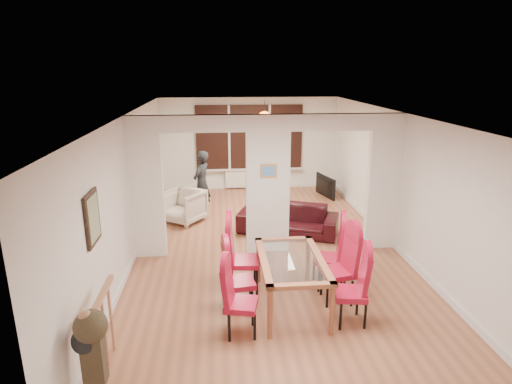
{
  "coord_description": "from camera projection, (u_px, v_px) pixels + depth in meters",
  "views": [
    {
      "loc": [
        -0.91,
        -7.54,
        3.39
      ],
      "look_at": [
        -0.16,
        0.6,
        1.0
      ],
      "focal_mm": 30.0,
      "sensor_mm": 36.0,
      "label": 1
    }
  ],
  "objects": [
    {
      "name": "floor",
      "position": [
        267.0,
        250.0,
        8.24
      ],
      "size": [
        5.0,
        9.0,
        0.01
      ],
      "primitive_type": "cube",
      "color": "#995B3D",
      "rests_on": "ground"
    },
    {
      "name": "room_walls",
      "position": [
        268.0,
        185.0,
        7.88
      ],
      "size": [
        5.0,
        9.0,
        2.6
      ],
      "primitive_type": null,
      "color": "silver",
      "rests_on": "floor"
    },
    {
      "name": "divider_wall",
      "position": [
        268.0,
        185.0,
        7.88
      ],
      "size": [
        5.0,
        0.18,
        2.6
      ],
      "primitive_type": "cube",
      "color": "white",
      "rests_on": "floor"
    },
    {
      "name": "bay_window_blinds",
      "position": [
        249.0,
        137.0,
        12.07
      ],
      "size": [
        3.0,
        0.08,
        1.8
      ],
      "primitive_type": "cube",
      "color": "black",
      "rests_on": "room_walls"
    },
    {
      "name": "radiator",
      "position": [
        250.0,
        179.0,
        12.36
      ],
      "size": [
        1.4,
        0.08,
        0.5
      ],
      "primitive_type": "cube",
      "color": "white",
      "rests_on": "floor"
    },
    {
      "name": "pendant_light",
      "position": [
        264.0,
        118.0,
        10.82
      ],
      "size": [
        0.36,
        0.36,
        0.36
      ],
      "primitive_type": "sphere",
      "color": "orange",
      "rests_on": "room_walls"
    },
    {
      "name": "stair_newel",
      "position": [
        103.0,
        329.0,
        4.83
      ],
      "size": [
        0.4,
        1.2,
        1.1
      ],
      "primitive_type": null,
      "color": "#A96E4E",
      "rests_on": "floor"
    },
    {
      "name": "wall_poster",
      "position": [
        93.0,
        218.0,
        5.28
      ],
      "size": [
        0.04,
        0.52,
        0.67
      ],
      "primitive_type": "cube",
      "color": "gray",
      "rests_on": "room_walls"
    },
    {
      "name": "pillar_photo",
      "position": [
        269.0,
        171.0,
        7.7
      ],
      "size": [
        0.3,
        0.03,
        0.25
      ],
      "primitive_type": "cube",
      "color": "#4C8CD8",
      "rests_on": "divider_wall"
    },
    {
      "name": "dining_table",
      "position": [
        291.0,
        282.0,
        6.24
      ],
      "size": [
        0.91,
        1.62,
        0.76
      ],
      "primitive_type": null,
      "color": "#955437",
      "rests_on": "floor"
    },
    {
      "name": "dining_chair_la",
      "position": [
        241.0,
        299.0,
        5.54
      ],
      "size": [
        0.49,
        0.49,
        1.02
      ],
      "primitive_type": null,
      "rotation": [
        0.0,
        0.0,
        -0.23
      ],
      "color": "maroon",
      "rests_on": "floor"
    },
    {
      "name": "dining_chair_lb",
      "position": [
        240.0,
        277.0,
        6.1
      ],
      "size": [
        0.46,
        0.46,
        1.02
      ],
      "primitive_type": null,
      "rotation": [
        0.0,
        0.0,
        0.14
      ],
      "color": "maroon",
      "rests_on": "floor"
    },
    {
      "name": "dining_chair_lc",
      "position": [
        244.0,
        256.0,
        6.63
      ],
      "size": [
        0.5,
        0.5,
        1.16
      ],
      "primitive_type": null,
      "rotation": [
        0.0,
        0.0,
        -0.08
      ],
      "color": "maroon",
      "rests_on": "floor"
    },
    {
      "name": "dining_chair_ra",
      "position": [
        351.0,
        288.0,
        5.78
      ],
      "size": [
        0.48,
        0.48,
        1.05
      ],
      "primitive_type": null,
      "rotation": [
        0.0,
        0.0,
        -0.16
      ],
      "color": "maroon",
      "rests_on": "floor"
    },
    {
      "name": "dining_chair_rb",
      "position": [
        337.0,
        267.0,
        6.32
      ],
      "size": [
        0.52,
        0.52,
        1.11
      ],
      "primitive_type": null,
      "rotation": [
        0.0,
        0.0,
        0.2
      ],
      "color": "maroon",
      "rests_on": "floor"
    },
    {
      "name": "dining_chair_rc",
      "position": [
        328.0,
        254.0,
        6.76
      ],
      "size": [
        0.54,
        0.54,
        1.1
      ],
      "primitive_type": null,
      "rotation": [
        0.0,
        0.0,
        -0.25
      ],
      "color": "maroon",
      "rests_on": "floor"
    },
    {
      "name": "sofa",
      "position": [
        288.0,
        219.0,
        9.06
      ],
      "size": [
        2.23,
        1.48,
        0.61
      ],
      "primitive_type": "imported",
      "rotation": [
        0.0,
        0.0,
        -0.35
      ],
      "color": "black",
      "rests_on": "floor"
    },
    {
      "name": "armchair",
      "position": [
        184.0,
        206.0,
        9.68
      ],
      "size": [
        1.12,
        1.12,
        0.74
      ],
      "primitive_type": "imported",
      "rotation": [
        0.0,
        0.0,
        -0.63
      ],
      "color": "beige",
      "rests_on": "floor"
    },
    {
      "name": "person",
      "position": [
        202.0,
        183.0,
        10.13
      ],
      "size": [
        0.66,
        0.56,
        1.53
      ],
      "primitive_type": "imported",
      "rotation": [
        0.0,
        0.0,
        -1.99
      ],
      "color": "black",
      "rests_on": "floor"
    },
    {
      "name": "television",
      "position": [
        322.0,
        186.0,
        11.61
      ],
      "size": [
        0.99,
        0.38,
        0.57
      ],
      "primitive_type": "imported",
      "rotation": [
        0.0,
        0.0,
        1.83
      ],
      "color": "black",
      "rests_on": "floor"
    },
    {
      "name": "coffee_table",
      "position": [
        269.0,
        205.0,
        10.61
      ],
      "size": [
        1.1,
        0.71,
        0.23
      ],
      "primitive_type": null,
      "rotation": [
        0.0,
        0.0,
        -0.21
      ],
      "color": "black",
      "rests_on": "floor"
    },
    {
      "name": "bottle",
      "position": [
        260.0,
        195.0,
        10.56
      ],
      "size": [
        0.07,
        0.07,
        0.27
      ],
      "primitive_type": "cylinder",
      "color": "#143F19",
      "rests_on": "coffee_table"
    },
    {
      "name": "bowl",
      "position": [
        277.0,
        198.0,
        10.65
      ],
      "size": [
        0.19,
        0.19,
        0.05
      ],
      "primitive_type": "imported",
      "color": "black",
      "rests_on": "coffee_table"
    },
    {
      "name": "shoes",
      "position": [
        253.0,
        260.0,
        7.74
      ],
      "size": [
        0.22,
        0.24,
        0.09
      ],
      "primitive_type": null,
      "color": "black",
      "rests_on": "floor"
    }
  ]
}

